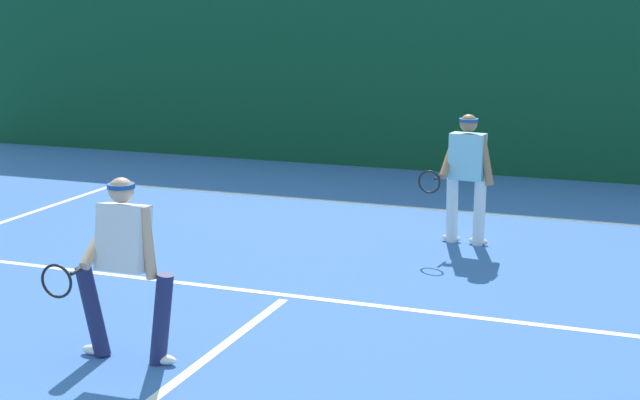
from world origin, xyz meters
TOP-DOWN VIEW (x-y plane):
  - court_line_baseline_far at (0.00, 11.18)m, footprint 10.15×0.10m
  - court_line_service at (0.00, 6.55)m, footprint 8.27×0.10m
  - player_near at (-0.64, 4.36)m, footprint 0.97×0.89m
  - player_far at (1.29, 9.38)m, footprint 0.86×0.88m
  - back_fence_windscreen at (0.00, 14.30)m, footprint 20.35×0.12m

SIDE VIEW (x-z plane):
  - court_line_baseline_far at x=0.00m, z-range 0.00..0.01m
  - court_line_service at x=0.00m, z-range 0.00..0.01m
  - player_near at x=-0.64m, z-range 0.08..1.73m
  - player_far at x=1.29m, z-range 0.09..1.77m
  - back_fence_windscreen at x=0.00m, z-range 0.00..3.16m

